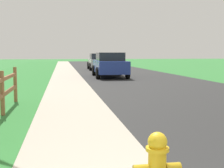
# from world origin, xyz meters

# --- Properties ---
(ground_plane) EXTENTS (120.00, 120.00, 0.00)m
(ground_plane) POSITION_xyz_m (0.00, 25.00, 0.00)
(ground_plane) COLOR #327D36
(road_asphalt) EXTENTS (7.00, 66.00, 0.01)m
(road_asphalt) POSITION_xyz_m (3.50, 27.00, 0.00)
(road_asphalt) COLOR #2A2A2A
(road_asphalt) RESTS_ON ground
(curb_concrete) EXTENTS (6.00, 66.00, 0.01)m
(curb_concrete) POSITION_xyz_m (-3.00, 27.00, 0.00)
(curb_concrete) COLOR #BBAE9A
(curb_concrete) RESTS_ON ground
(grass_verge) EXTENTS (5.00, 66.00, 0.00)m
(grass_verge) POSITION_xyz_m (-4.50, 27.00, 0.01)
(grass_verge) COLOR #327D36
(grass_verge) RESTS_ON ground
(parked_suv_blue) EXTENTS (2.17, 4.87, 1.61)m
(parked_suv_blue) POSITION_xyz_m (1.83, 18.54, 0.82)
(parked_suv_blue) COLOR navy
(parked_suv_blue) RESTS_ON ground
(parked_car_silver) EXTENTS (2.22, 4.92, 1.56)m
(parked_car_silver) POSITION_xyz_m (2.28, 27.76, 0.81)
(parked_car_silver) COLOR #B7BABF
(parked_car_silver) RESTS_ON ground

